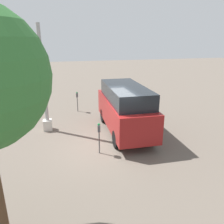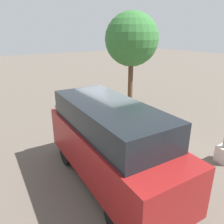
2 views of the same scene
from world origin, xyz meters
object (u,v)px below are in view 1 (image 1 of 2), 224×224
(parking_meter_near, at_px, (99,131))
(lamp_post, at_px, (45,96))
(parking_meter_far, at_px, (77,97))
(parked_van, at_px, (125,108))

(parking_meter_near, distance_m, lamp_post, 3.82)
(parking_meter_near, xyz_separation_m, lamp_post, (3.09, 2.08, 0.85))
(parking_meter_far, bearing_deg, parking_meter_near, -167.77)
(parking_meter_near, xyz_separation_m, parking_meter_far, (5.81, 0.22, -0.02))
(parking_meter_far, height_order, parked_van, parked_van)
(lamp_post, height_order, parked_van, lamp_post)
(lamp_post, bearing_deg, parking_meter_near, -146.12)
(parking_meter_far, xyz_separation_m, lamp_post, (-2.71, 1.85, 0.87))
(parking_meter_far, bearing_deg, lamp_post, 155.65)
(parking_meter_far, xyz_separation_m, parked_van, (-3.97, -1.91, 0.33))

